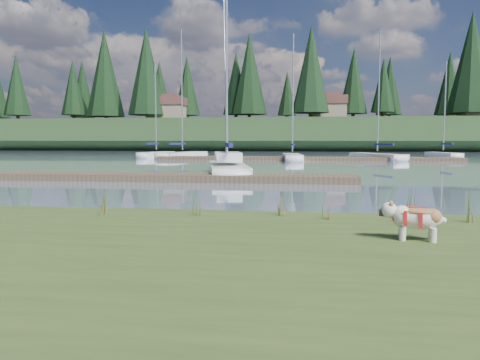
# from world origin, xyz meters

# --- Properties ---
(ground) EXTENTS (200.00, 200.00, 0.00)m
(ground) POSITION_xyz_m (0.00, 30.00, 0.00)
(ground) COLOR #7D90A8
(ground) RESTS_ON ground
(bank) EXTENTS (60.00, 9.00, 0.35)m
(bank) POSITION_xyz_m (0.00, -6.00, 0.17)
(bank) COLOR #3A4C1F
(bank) RESTS_ON ground
(ridge) EXTENTS (200.00, 20.00, 5.00)m
(ridge) POSITION_xyz_m (0.00, 73.00, 2.50)
(ridge) COLOR #1F351A
(ridge) RESTS_ON ground
(bulldog) EXTENTS (0.91, 0.46, 0.54)m
(bulldog) POSITION_xyz_m (3.30, -3.98, 0.69)
(bulldog) COLOR silver
(bulldog) RESTS_ON bank
(sailboat_main) EXTENTS (3.51, 8.90, 12.57)m
(sailboat_main) POSITION_xyz_m (-2.22, 13.13, 0.42)
(sailboat_main) COLOR silver
(sailboat_main) RESTS_ON ground
(dock_near) EXTENTS (16.00, 2.00, 0.30)m
(dock_near) POSITION_xyz_m (-4.00, 9.00, 0.15)
(dock_near) COLOR #4C3D2C
(dock_near) RESTS_ON ground
(dock_far) EXTENTS (26.00, 2.20, 0.30)m
(dock_far) POSITION_xyz_m (2.00, 30.00, 0.15)
(dock_far) COLOR #4C3D2C
(dock_far) RESTS_ON ground
(sailboat_bg_0) EXTENTS (2.48, 6.52, 9.46)m
(sailboat_bg_0) POSITION_xyz_m (-12.71, 35.06, 0.33)
(sailboat_bg_0) COLOR silver
(sailboat_bg_0) RESTS_ON ground
(sailboat_bg_1) EXTENTS (3.87, 8.59, 12.56)m
(sailboat_bg_1) POSITION_xyz_m (-9.83, 34.84, 0.33)
(sailboat_bg_1) COLOR silver
(sailboat_bg_1) RESTS_ON ground
(sailboat_bg_2) EXTENTS (1.98, 7.20, 10.77)m
(sailboat_bg_2) POSITION_xyz_m (0.82, 29.80, 0.33)
(sailboat_bg_2) COLOR silver
(sailboat_bg_2) RESTS_ON ground
(sailboat_bg_3) EXTENTS (4.71, 7.60, 11.37)m
(sailboat_bg_3) POSITION_xyz_m (8.04, 32.44, 0.33)
(sailboat_bg_3) COLOR silver
(sailboat_bg_3) RESTS_ON ground
(sailboat_bg_4) EXTENTS (2.29, 6.30, 9.33)m
(sailboat_bg_4) POSITION_xyz_m (15.08, 36.77, 0.33)
(sailboat_bg_4) COLOR silver
(sailboat_bg_4) RESTS_ON ground
(weed_0) EXTENTS (0.17, 0.14, 0.48)m
(weed_0) POSITION_xyz_m (-0.35, -2.20, 0.55)
(weed_0) COLOR #475B23
(weed_0) RESTS_ON bank
(weed_1) EXTENTS (0.17, 0.14, 0.49)m
(weed_1) POSITION_xyz_m (1.29, -2.04, 0.55)
(weed_1) COLOR #475B23
(weed_1) RESTS_ON bank
(weed_2) EXTENTS (0.17, 0.14, 0.79)m
(weed_2) POSITION_xyz_m (3.56, -2.78, 0.68)
(weed_2) COLOR #475B23
(weed_2) RESTS_ON bank
(weed_3) EXTENTS (0.17, 0.14, 0.59)m
(weed_3) POSITION_xyz_m (-2.11, -2.49, 0.60)
(weed_3) COLOR #475B23
(weed_3) RESTS_ON bank
(weed_4) EXTENTS (0.17, 0.14, 0.38)m
(weed_4) POSITION_xyz_m (2.11, -2.38, 0.51)
(weed_4) COLOR #475B23
(weed_4) RESTS_ON bank
(weed_5) EXTENTS (0.17, 0.14, 0.57)m
(weed_5) POSITION_xyz_m (4.62, -2.31, 0.59)
(weed_5) COLOR #475B23
(weed_5) RESTS_ON bank
(mud_lip) EXTENTS (60.00, 0.50, 0.14)m
(mud_lip) POSITION_xyz_m (0.00, -1.60, 0.07)
(mud_lip) COLOR #33281C
(mud_lip) RESTS_ON ground
(conifer_1) EXTENTS (4.40, 4.40, 11.30)m
(conifer_1) POSITION_xyz_m (-40.00, 71.00, 11.28)
(conifer_1) COLOR #382619
(conifer_1) RESTS_ON ridge
(conifer_2) EXTENTS (6.60, 6.60, 16.05)m
(conifer_2) POSITION_xyz_m (-25.00, 68.00, 13.54)
(conifer_2) COLOR #382619
(conifer_2) RESTS_ON ridge
(conifer_3) EXTENTS (4.84, 4.84, 12.25)m
(conifer_3) POSITION_xyz_m (-10.00, 72.00, 11.74)
(conifer_3) COLOR #382619
(conifer_3) RESTS_ON ridge
(conifer_4) EXTENTS (6.16, 6.16, 15.10)m
(conifer_4) POSITION_xyz_m (3.00, 66.00, 13.09)
(conifer_4) COLOR #382619
(conifer_4) RESTS_ON ridge
(conifer_5) EXTENTS (3.96, 3.96, 10.35)m
(conifer_5) POSITION_xyz_m (15.00, 70.00, 10.83)
(conifer_5) COLOR #382619
(conifer_5) RESTS_ON ridge
(conifer_6) EXTENTS (7.04, 7.04, 17.00)m
(conifer_6) POSITION_xyz_m (28.00, 68.00, 13.99)
(conifer_6) COLOR #382619
(conifer_6) RESTS_ON ridge
(house_0) EXTENTS (6.30, 5.30, 4.65)m
(house_0) POSITION_xyz_m (-22.00, 70.00, 7.31)
(house_0) COLOR gray
(house_0) RESTS_ON ridge
(house_1) EXTENTS (6.30, 5.30, 4.65)m
(house_1) POSITION_xyz_m (6.00, 71.00, 7.31)
(house_1) COLOR gray
(house_1) RESTS_ON ridge
(house_2) EXTENTS (6.30, 5.30, 4.65)m
(house_2) POSITION_xyz_m (30.00, 69.00, 7.31)
(house_2) COLOR gray
(house_2) RESTS_ON ridge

